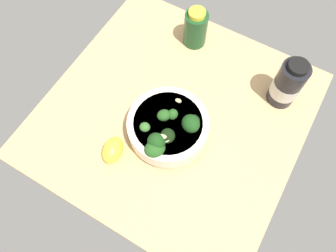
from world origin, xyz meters
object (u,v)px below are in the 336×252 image
(bowl_of_broccoli, at_px, (168,127))
(lemon_wedge, at_px, (113,150))
(bottle_tall, at_px, (287,84))
(bottle_short, at_px, (196,28))

(bowl_of_broccoli, bearing_deg, lemon_wedge, -129.03)
(lemon_wedge, bearing_deg, bowl_of_broccoli, 50.97)
(bottle_tall, bearing_deg, bottle_short, 169.49)
(lemon_wedge, distance_m, bottle_tall, 0.43)
(bowl_of_broccoli, xyz_separation_m, bottle_tall, (0.19, 0.22, 0.02))
(lemon_wedge, bearing_deg, bottle_tall, 50.27)
(lemon_wedge, bearing_deg, bottle_short, 89.08)
(lemon_wedge, xyz_separation_m, bottle_tall, (0.27, 0.33, 0.04))
(bowl_of_broccoli, distance_m, bottle_tall, 0.29)
(bottle_short, bearing_deg, lemon_wedge, -90.92)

